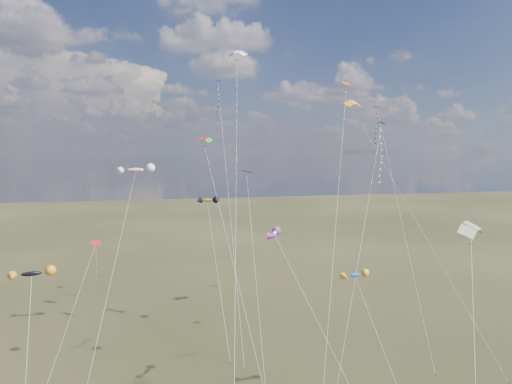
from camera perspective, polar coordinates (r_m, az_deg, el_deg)
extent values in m
cube|color=black|center=(71.31, 14.87, 10.23)|extent=(1.36, 1.37, 0.30)
cylinder|color=silver|center=(60.79, 17.68, -3.12)|extent=(4.48, 22.30, 30.10)
cube|color=#332316|center=(54.89, 21.51, -20.51)|extent=(0.10, 0.10, 0.12)
cube|color=#091550|center=(67.71, -4.79, 13.71)|extent=(0.84, 0.80, 0.30)
cylinder|color=silver|center=(57.44, -3.35, -1.56)|extent=(0.38, 19.94, 33.67)
cube|color=#332316|center=(52.70, -1.42, -21.27)|extent=(0.10, 0.10, 0.12)
cube|color=black|center=(45.80, -1.20, 2.59)|extent=(0.95, 0.97, 0.27)
cylinder|color=silver|center=(41.66, 0.17, -12.68)|extent=(0.75, 12.31, 21.47)
cube|color=red|center=(51.87, -19.39, -6.00)|extent=(1.21, 1.18, 0.34)
cylinder|color=silver|center=(51.19, -22.18, -14.20)|extent=(4.70, 5.73, 13.75)
cube|color=#0C1451|center=(54.37, 15.42, 8.35)|extent=(0.87, 0.89, 0.25)
cylinder|color=silver|center=(45.68, 12.76, -7.79)|extent=(12.57, 15.38, 26.75)
cube|color=#C45304|center=(54.81, 11.25, 13.14)|extent=(1.13, 1.05, 0.46)
cylinder|color=silver|center=(43.41, 9.84, -5.38)|extent=(11.10, 20.33, 31.25)
cylinder|color=silver|center=(57.11, 19.87, -3.72)|extent=(8.41, 19.73, 30.06)
cube|color=#332316|center=(56.42, 29.06, -20.07)|extent=(0.10, 0.10, 0.12)
cylinder|color=silver|center=(42.48, -2.53, -2.39)|extent=(6.59, 31.54, 35.87)
cylinder|color=silver|center=(49.52, -3.05, -7.67)|extent=(3.59, 17.42, 25.07)
ellipsoid|color=black|center=(41.21, -26.25, -9.14)|extent=(3.25, 1.63, 0.98)
ellipsoid|color=orange|center=(60.79, -6.13, -1.04)|extent=(2.93, 2.41, 1.02)
cylinder|color=silver|center=(56.64, -4.80, -10.24)|extent=(0.95, 11.87, 17.04)
cube|color=#332316|center=(54.16, -3.20, -20.52)|extent=(0.10, 0.10, 0.12)
ellipsoid|color=white|center=(42.36, 2.34, -5.14)|extent=(1.79, 2.62, 0.83)
cylinder|color=silver|center=(41.81, 8.31, -16.70)|extent=(6.43, 8.22, 15.94)
ellipsoid|color=red|center=(58.96, -14.84, 2.70)|extent=(4.14, 1.51, 1.36)
cylinder|color=silver|center=(51.50, -17.53, -9.61)|extent=(4.84, 18.35, 21.21)
ellipsoid|color=#1340BA|center=(43.90, 12.30, -10.09)|extent=(2.50, 1.21, 0.89)
cylinder|color=silver|center=(42.02, 16.17, -19.61)|extent=(1.35, 10.11, 12.06)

